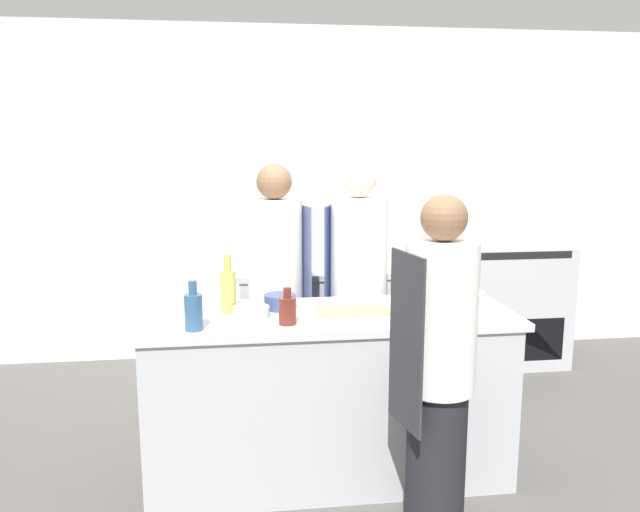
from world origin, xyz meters
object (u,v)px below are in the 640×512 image
Objects in this scene: chef_at_stove at (276,297)px; bowl_prep_small at (251,312)px; stockpot at (286,256)px; bottle_wine at (193,311)px; bottle_vinegar at (228,290)px; bowl_ceramic_blue at (280,302)px; chef_at_pass_far at (358,298)px; oven_range at (502,302)px; cup at (413,293)px; bottle_cooking_oil at (421,285)px; bottle_olive_oil at (287,310)px; chef_at_prep_near at (438,374)px; bowl_mixing_large at (465,296)px.

chef_at_stove reaches higher than bowl_prep_small.
bottle_wine is at bearing -111.69° from stockpot.
stockpot is (0.11, 0.51, 0.18)m from chef_at_stove.
bottle_vinegar is 1.81× the size of bowl_ceramic_blue.
chef_at_stove is 8.84× the size of bowl_prep_small.
chef_at_stove reaches higher than chef_at_pass_far.
oven_range is 1.99m from cup.
bowl_prep_small is at bearing -174.58° from bottle_cooking_oil.
bottle_wine is at bearing -142.09° from bowl_ceramic_blue.
bottle_olive_oil is 2.20× the size of cup.
bottle_olive_oil is (-1.99, -1.89, 0.51)m from oven_range.
bottle_wine is at bearing 57.18° from chef_at_prep_near.
bowl_ceramic_blue is (-0.78, 0.06, -0.08)m from bottle_cooking_oil.
bowl_prep_small is (-0.18, 0.16, -0.05)m from bottle_olive_oil.
bottle_vinegar is 1.06m from bottle_cooking_oil.
chef_at_prep_near reaches higher than bowl_ceramic_blue.
bowl_mixing_large is at bearing 17.36° from bottle_cooking_oil.
oven_range is 0.59× the size of chef_at_stove.
bottle_vinegar is 1.01× the size of bottle_cooking_oil.
bottle_wine is at bearing -41.52° from chef_at_stove.
bowl_prep_small is 1.25m from stockpot.
chef_at_stove is at bearing 76.22° from bowl_prep_small.
cup is (-0.00, 0.14, -0.08)m from bottle_cooking_oil.
bottle_olive_oil is 0.77× the size of bottle_wine.
bottle_cooking_oil reaches higher than oven_range.
bowl_mixing_large is 0.30m from cup.
bottle_vinegar is (-0.30, 0.26, 0.05)m from bottle_olive_oil.
chef_at_pass_far is 8.80× the size of bowl_prep_small.
bottle_cooking_oil is at bearing -4.19° from bowl_ceramic_blue.
bowl_ceramic_blue is (0.28, 0.04, -0.09)m from bottle_vinegar.
bottle_olive_oil is 0.61× the size of stockpot.
chef_at_pass_far is at bearing 57.55° from bottle_olive_oil.
cup is (0.77, -0.48, 0.12)m from chef_at_stove.
bottle_vinegar is 3.66× the size of cup.
bottle_olive_oil is at bearing -162.32° from bowl_mixing_large.
chef_at_pass_far is 5.42× the size of bottle_cooking_oil.
chef_at_stove is 0.53m from chef_at_pass_far.
chef_at_prep_near is 5.20× the size of stockpot.
bowl_prep_small is (-0.70, -0.66, 0.11)m from chef_at_pass_far.
oven_range is 5.30× the size of bottle_olive_oil.
bottle_wine reaches higher than bowl_mixing_large.
chef_at_pass_far is at bearing 43.38° from bowl_prep_small.
cup is at bearing -131.81° from chef_at_pass_far.
bowl_mixing_large is (1.52, 0.38, -0.07)m from bottle_wine.
bowl_ceramic_blue reaches higher than oven_range.
bottle_cooking_oil is (0.25, -0.57, 0.21)m from chef_at_pass_far.
bottle_olive_oil is at bearing -41.26° from bottle_vinegar.
bowl_mixing_large is 1.08m from bowl_ceramic_blue.
chef_at_prep_near reaches higher than bottle_wine.
bottle_vinegar reaches higher than stockpot.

